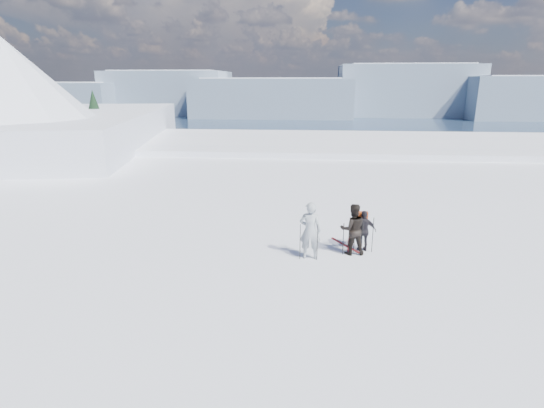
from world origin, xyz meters
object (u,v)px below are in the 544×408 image
Objects in this scene: skier_grey at (310,231)px; skis_loose at (347,245)px; skier_dark at (353,229)px; skier_pack at (364,231)px.

skier_grey is 2.13m from skis_loose.
skier_pack is (0.43, 0.33, -0.17)m from skier_dark.
skier_dark is 1.08× the size of skis_loose.
skier_dark is 1.23× the size of skier_pack.
skier_dark reaches higher than skis_loose.
skier_dark is (1.48, 0.51, -0.09)m from skier_grey.
skier_grey reaches higher than skis_loose.
skier_dark is 1.18m from skis_loose.
skis_loose is (1.39, 1.27, -0.99)m from skier_grey.
skis_loose is (-0.09, 0.75, -0.90)m from skier_dark.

